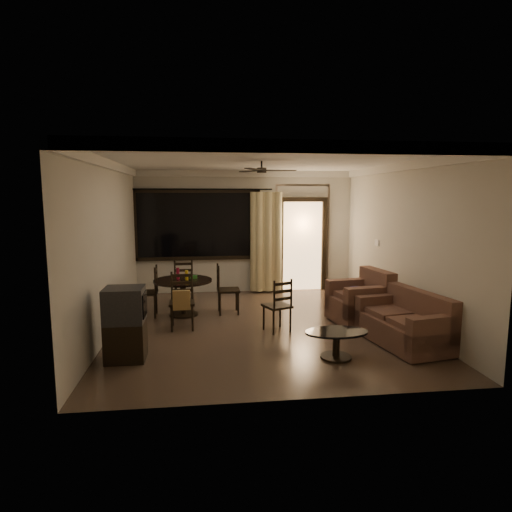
{
  "coord_description": "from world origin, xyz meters",
  "views": [
    {
      "loc": [
        -0.97,
        -7.11,
        2.23
      ],
      "look_at": [
        -0.07,
        0.2,
        1.19
      ],
      "focal_mm": 30.0,
      "sensor_mm": 36.0,
      "label": 1
    }
  ],
  "objects": [
    {
      "name": "ground",
      "position": [
        0.0,
        0.0,
        0.0
      ],
      "size": [
        5.5,
        5.5,
        0.0
      ],
      "primitive_type": "plane",
      "color": "#7F6651",
      "rests_on": "ground"
    },
    {
      "name": "room_shell",
      "position": [
        0.59,
        1.77,
        1.83
      ],
      "size": [
        5.5,
        6.7,
        5.5
      ],
      "color": "beige",
      "rests_on": "ground"
    },
    {
      "name": "dining_table",
      "position": [
        -1.37,
        0.85,
        0.54
      ],
      "size": [
        1.09,
        1.09,
        0.9
      ],
      "rotation": [
        0.0,
        0.0,
        0.02
      ],
      "color": "black",
      "rests_on": "ground"
    },
    {
      "name": "dining_chair_west",
      "position": [
        -2.04,
        0.83,
        0.28
      ],
      "size": [
        0.43,
        0.43,
        0.95
      ],
      "rotation": [
        0.0,
        0.0,
        -1.55
      ],
      "color": "black",
      "rests_on": "ground"
    },
    {
      "name": "dining_chair_east",
      "position": [
        -0.53,
        0.86,
        0.28
      ],
      "size": [
        0.43,
        0.43,
        0.95
      ],
      "rotation": [
        0.0,
        0.0,
        1.59
      ],
      "color": "black",
      "rests_on": "ground"
    },
    {
      "name": "dining_chair_south",
      "position": [
        -1.35,
        -0.01,
        0.31
      ],
      "size": [
        0.43,
        0.49,
        0.95
      ],
      "rotation": [
        0.0,
        0.0,
        0.02
      ],
      "color": "black",
      "rests_on": "ground"
    },
    {
      "name": "dining_chair_north",
      "position": [
        -1.39,
        1.63,
        0.28
      ],
      "size": [
        0.43,
        0.43,
        0.95
      ],
      "rotation": [
        0.0,
        0.0,
        3.16
      ],
      "color": "black",
      "rests_on": "ground"
    },
    {
      "name": "tv_cabinet",
      "position": [
        -2.05,
        -1.31,
        0.51
      ],
      "size": [
        0.54,
        0.48,
        1.01
      ],
      "rotation": [
        0.0,
        0.0,
        0.0
      ],
      "color": "black",
      "rests_on": "ground"
    },
    {
      "name": "sofa",
      "position": [
        2.04,
        -1.2,
        0.32
      ],
      "size": [
        1.03,
        1.59,
        0.79
      ],
      "rotation": [
        0.0,
        0.0,
        0.18
      ],
      "color": "#472D21",
      "rests_on": "ground"
    },
    {
      "name": "armchair",
      "position": [
        1.8,
        -0.02,
        0.38
      ],
      "size": [
        1.03,
        1.03,
        0.91
      ],
      "rotation": [
        0.0,
        0.0,
        0.15
      ],
      "color": "#472D21",
      "rests_on": "ground"
    },
    {
      "name": "coffee_table",
      "position": [
        0.83,
        -1.61,
        0.26
      ],
      "size": [
        0.88,
        0.53,
        0.39
      ],
      "rotation": [
        0.0,
        0.0,
        -0.02
      ],
      "color": "black",
      "rests_on": "ground"
    },
    {
      "name": "side_chair",
      "position": [
        0.22,
        -0.34,
        0.27
      ],
      "size": [
        0.52,
        0.52,
        0.9
      ],
      "rotation": [
        0.0,
        0.0,
        3.52
      ],
      "color": "black",
      "rests_on": "ground"
    }
  ]
}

